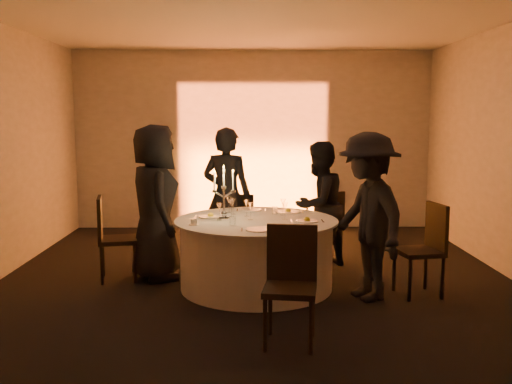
{
  "coord_description": "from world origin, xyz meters",
  "views": [
    {
      "loc": [
        -0.1,
        -6.19,
        1.9
      ],
      "look_at": [
        0.0,
        0.2,
        1.05
      ],
      "focal_mm": 40.0,
      "sensor_mm": 36.0,
      "label": 1
    }
  ],
  "objects_px": {
    "chair_left": "(110,233)",
    "guest_back_right": "(319,205)",
    "guest_left": "(155,203)",
    "chair_front": "(291,277)",
    "guest_back_left": "(227,196)",
    "chair_back_left": "(240,222)",
    "candelabra": "(224,201)",
    "coffee_cup": "(194,222)",
    "guest_right": "(368,216)",
    "banquet_table": "(256,254)",
    "chair_back_right": "(327,223)",
    "chair_right": "(426,244)"
  },
  "relations": [
    {
      "from": "chair_front",
      "to": "candelabra",
      "type": "bearing_deg",
      "value": 120.81
    },
    {
      "from": "guest_back_right",
      "to": "guest_right",
      "type": "relative_size",
      "value": 0.92
    },
    {
      "from": "chair_back_right",
      "to": "chair_front",
      "type": "height_order",
      "value": "chair_front"
    },
    {
      "from": "chair_left",
      "to": "guest_left",
      "type": "bearing_deg",
      "value": -94.86
    },
    {
      "from": "banquet_table",
      "to": "guest_right",
      "type": "xyz_separation_m",
      "value": [
        1.15,
        -0.4,
        0.49
      ]
    },
    {
      "from": "chair_left",
      "to": "candelabra",
      "type": "bearing_deg",
      "value": -115.17
    },
    {
      "from": "guest_back_right",
      "to": "banquet_table",
      "type": "bearing_deg",
      "value": 3.27
    },
    {
      "from": "chair_right",
      "to": "guest_back_right",
      "type": "bearing_deg",
      "value": -148.79
    },
    {
      "from": "chair_left",
      "to": "guest_back_left",
      "type": "bearing_deg",
      "value": -71.66
    },
    {
      "from": "banquet_table",
      "to": "coffee_cup",
      "type": "relative_size",
      "value": 16.36
    },
    {
      "from": "chair_left",
      "to": "guest_back_left",
      "type": "height_order",
      "value": "guest_back_left"
    },
    {
      "from": "guest_back_right",
      "to": "chair_back_right",
      "type": "bearing_deg",
      "value": -160.25
    },
    {
      "from": "guest_right",
      "to": "coffee_cup",
      "type": "distance_m",
      "value": 1.81
    },
    {
      "from": "chair_left",
      "to": "guest_back_right",
      "type": "height_order",
      "value": "guest_back_right"
    },
    {
      "from": "guest_back_left",
      "to": "coffee_cup",
      "type": "bearing_deg",
      "value": 96.46
    },
    {
      "from": "chair_back_left",
      "to": "guest_back_left",
      "type": "relative_size",
      "value": 0.5
    },
    {
      "from": "chair_left",
      "to": "guest_left",
      "type": "xyz_separation_m",
      "value": [
        0.51,
        0.06,
        0.35
      ]
    },
    {
      "from": "chair_right",
      "to": "coffee_cup",
      "type": "relative_size",
      "value": 8.97
    },
    {
      "from": "chair_front",
      "to": "guest_back_left",
      "type": "xyz_separation_m",
      "value": [
        -0.63,
        2.62,
        0.33
      ]
    },
    {
      "from": "guest_back_right",
      "to": "chair_front",
      "type": "bearing_deg",
      "value": 34.03
    },
    {
      "from": "chair_left",
      "to": "guest_right",
      "type": "distance_m",
      "value": 2.94
    },
    {
      "from": "chair_back_right",
      "to": "chair_right",
      "type": "height_order",
      "value": "chair_right"
    },
    {
      "from": "banquet_table",
      "to": "chair_back_right",
      "type": "bearing_deg",
      "value": 50.15
    },
    {
      "from": "banquet_table",
      "to": "chair_back_left",
      "type": "distance_m",
      "value": 1.34
    },
    {
      "from": "guest_left",
      "to": "banquet_table",
      "type": "bearing_deg",
      "value": -126.12
    },
    {
      "from": "banquet_table",
      "to": "guest_back_left",
      "type": "height_order",
      "value": "guest_back_left"
    },
    {
      "from": "chair_front",
      "to": "guest_left",
      "type": "relative_size",
      "value": 0.54
    },
    {
      "from": "banquet_table",
      "to": "chair_right",
      "type": "distance_m",
      "value": 1.83
    },
    {
      "from": "chair_back_left",
      "to": "chair_back_right",
      "type": "distance_m",
      "value": 1.15
    },
    {
      "from": "guest_back_left",
      "to": "coffee_cup",
      "type": "relative_size",
      "value": 16.06
    },
    {
      "from": "guest_right",
      "to": "guest_back_left",
      "type": "bearing_deg",
      "value": -153.92
    },
    {
      "from": "guest_right",
      "to": "candelabra",
      "type": "relative_size",
      "value": 2.87
    },
    {
      "from": "guest_back_left",
      "to": "guest_right",
      "type": "xyz_separation_m",
      "value": [
        1.51,
        -1.49,
        -0.01
      ]
    },
    {
      "from": "chair_left",
      "to": "guest_back_right",
      "type": "bearing_deg",
      "value": -89.95
    },
    {
      "from": "banquet_table",
      "to": "guest_back_left",
      "type": "distance_m",
      "value": 1.25
    },
    {
      "from": "chair_left",
      "to": "chair_right",
      "type": "distance_m",
      "value": 3.54
    },
    {
      "from": "chair_left",
      "to": "guest_left",
      "type": "height_order",
      "value": "guest_left"
    },
    {
      "from": "guest_right",
      "to": "coffee_cup",
      "type": "height_order",
      "value": "guest_right"
    },
    {
      "from": "guest_back_left",
      "to": "chair_back_left",
      "type": "bearing_deg",
      "value": -107.61
    },
    {
      "from": "chair_back_right",
      "to": "guest_back_right",
      "type": "relative_size",
      "value": 0.58
    },
    {
      "from": "chair_right",
      "to": "candelabra",
      "type": "height_order",
      "value": "candelabra"
    },
    {
      "from": "chair_back_left",
      "to": "chair_front",
      "type": "height_order",
      "value": "chair_front"
    },
    {
      "from": "banquet_table",
      "to": "candelabra",
      "type": "xyz_separation_m",
      "value": [
        -0.36,
        0.0,
        0.6
      ]
    },
    {
      "from": "guest_right",
      "to": "candelabra",
      "type": "distance_m",
      "value": 1.56
    },
    {
      "from": "chair_back_left",
      "to": "candelabra",
      "type": "distance_m",
      "value": 1.41
    },
    {
      "from": "guest_left",
      "to": "guest_back_left",
      "type": "bearing_deg",
      "value": -66.97
    },
    {
      "from": "chair_back_right",
      "to": "chair_right",
      "type": "xyz_separation_m",
      "value": [
        0.86,
        -1.42,
        0.03
      ]
    },
    {
      "from": "candelabra",
      "to": "guest_back_left",
      "type": "bearing_deg",
      "value": 90.44
    },
    {
      "from": "chair_back_left",
      "to": "candelabra",
      "type": "xyz_separation_m",
      "value": [
        -0.16,
        -1.32,
        0.49
      ]
    },
    {
      "from": "coffee_cup",
      "to": "candelabra",
      "type": "bearing_deg",
      "value": 44.75
    }
  ]
}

